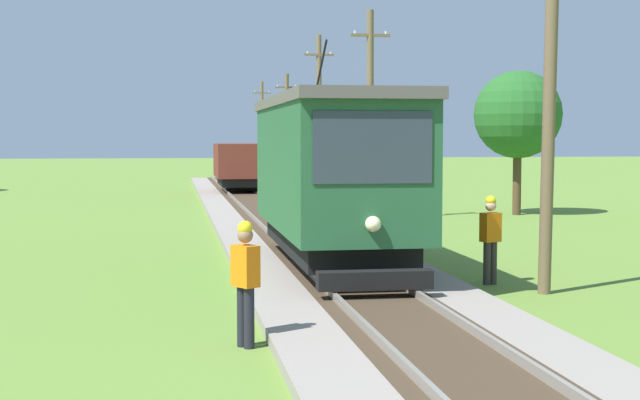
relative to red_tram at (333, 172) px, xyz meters
name	(u,v)px	position (x,y,z in m)	size (l,w,h in m)	color
red_tram	(333,172)	(0.00, 0.00, 0.00)	(2.60, 8.54, 4.79)	#235633
freight_car	(239,165)	(0.00, 27.64, -0.64)	(2.40, 5.20, 2.31)	maroon
utility_pole_near_tram	(550,77)	(3.49, -3.29, 1.86)	(1.40, 0.46, 7.91)	brown
utility_pole_mid	(370,113)	(3.49, 12.29, 1.60)	(1.40, 0.34, 7.39)	brown
utility_pole_far	(319,116)	(3.49, 23.63, 1.78)	(1.40, 0.44, 7.76)	brown
utility_pole_distant	(287,129)	(3.49, 36.08, 1.29)	(1.40, 0.54, 6.78)	brown
utility_pole_horizon	(262,127)	(3.49, 51.41, 1.52)	(1.40, 0.34, 7.24)	brown
track_worker	(245,278)	(-2.42, -6.75, -1.21)	(0.41, 0.45, 1.78)	black
second_worker	(490,236)	(2.85, -1.97, -1.21)	(0.44, 0.36, 1.78)	#38332D
tree_left_far	(518,115)	(9.54, 13.85, 1.60)	(3.32, 3.32, 5.47)	#4C3823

